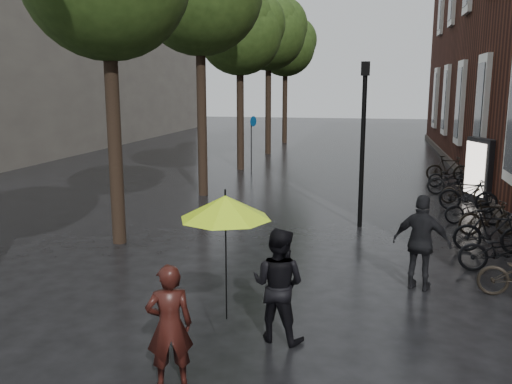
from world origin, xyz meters
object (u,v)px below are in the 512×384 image
(person_black, at_px, (278,285))
(pedestrian_walking, at_px, (422,243))
(parked_bicycles, at_px, (471,202))
(person_burgundy, at_px, (169,326))
(ad_lightbox, at_px, (480,170))
(lamp_post, at_px, (363,129))

(person_black, relative_size, pedestrian_walking, 0.96)
(parked_bicycles, bearing_deg, person_burgundy, -116.93)
(person_black, bearing_deg, parked_bicycles, -101.95)
(person_burgundy, xyz_separation_m, person_black, (1.10, 1.54, 0.06))
(person_burgundy, relative_size, person_black, 0.93)
(parked_bicycles, height_order, ad_lightbox, ad_lightbox)
(pedestrian_walking, xyz_separation_m, ad_lightbox, (2.46, 8.45, 0.15))
(person_black, xyz_separation_m, parked_bicycles, (4.09, 8.67, -0.40))
(pedestrian_walking, bearing_deg, person_black, 65.09)
(lamp_post, bearing_deg, parked_bicycles, 28.95)
(lamp_post, bearing_deg, person_black, -98.24)
(person_burgundy, distance_m, lamp_post, 8.95)
(ad_lightbox, height_order, lamp_post, lamp_post)
(person_black, distance_m, lamp_post, 7.26)
(person_burgundy, xyz_separation_m, ad_lightbox, (5.78, 12.56, 0.24))
(pedestrian_walking, distance_m, lamp_post, 4.88)
(person_black, xyz_separation_m, ad_lightbox, (4.68, 11.02, 0.19))
(person_burgundy, distance_m, ad_lightbox, 13.83)
(person_burgundy, relative_size, ad_lightbox, 0.77)
(parked_bicycles, bearing_deg, pedestrian_walking, -106.97)
(parked_bicycles, distance_m, lamp_post, 4.14)
(pedestrian_walking, height_order, parked_bicycles, pedestrian_walking)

